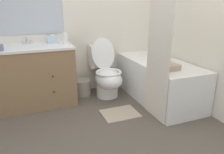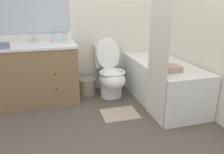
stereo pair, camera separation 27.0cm
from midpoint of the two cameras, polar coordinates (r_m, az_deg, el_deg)
ground_plane at (r=2.24m, az=-0.35°, el=-18.88°), size 14.00×14.00×0.00m
wall_back at (r=3.46m, az=-11.50°, el=16.41°), size 8.00×0.06×2.50m
wall_right at (r=3.21m, az=17.48°, el=15.78°), size 0.05×2.71×2.50m
vanity_cabinet at (r=3.22m, az=-22.61°, el=0.21°), size 1.15×0.61×0.83m
sink_faucet at (r=3.32m, az=-23.56°, el=8.49°), size 0.14×0.12×0.12m
toilet at (r=3.32m, az=-3.77°, el=0.46°), size 0.39×0.69×0.87m
bathtub at (r=3.27m, az=9.57°, el=-0.80°), size 0.67×1.49×0.58m
shower_curtain at (r=2.52m, az=9.24°, el=9.92°), size 0.01×0.46×1.97m
wastebasket at (r=3.45m, az=-10.05°, el=-2.72°), size 0.28×0.28×0.25m
tissue_box at (r=3.29m, az=-17.67°, el=9.32°), size 0.14×0.12×0.12m
soap_dispenser at (r=3.17m, az=-14.59°, el=9.90°), size 0.06×0.06×0.19m
bath_towel_folded at (r=2.78m, az=11.46°, el=2.58°), size 0.27×0.23×0.07m
bath_mat at (r=2.86m, az=-0.65°, el=-9.61°), size 0.46×0.37×0.02m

